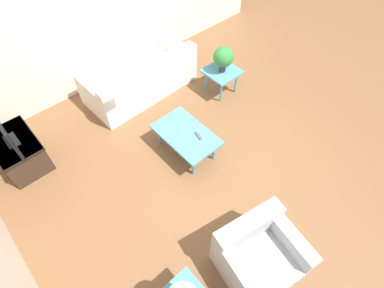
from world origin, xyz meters
The scene contains 10 objects.
ground_plane centered at (0.00, 0.00, 0.00)m, with size 14.00×14.00×0.00m, color brown.
wall_right centered at (3.06, 0.00, 1.35)m, with size 0.12×7.20×2.70m.
sofa centered at (2.21, 0.00, 0.28)m, with size 1.01×2.06×0.75m.
armchair centered at (-1.33, 0.87, 0.32)m, with size 0.95×1.01×0.78m.
coffee_table centered at (0.58, 0.32, 0.37)m, with size 1.02×0.63×0.41m.
side_table_plant centered at (1.23, -1.10, 0.41)m, with size 0.57×0.57×0.48m.
tv_stand_chest centered at (2.09, 2.34, 0.27)m, with size 0.89×0.59×0.51m.
television centered at (2.09, 2.35, 0.77)m, with size 0.91×0.16×0.53m.
potted_plant centered at (1.23, -1.10, 0.76)m, with size 0.36×0.36×0.47m.
remote_control centered at (0.42, 0.22, 0.42)m, with size 0.16×0.08×0.02m.
Camera 1 is at (-1.67, 2.22, 3.86)m, focal length 28.00 mm.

